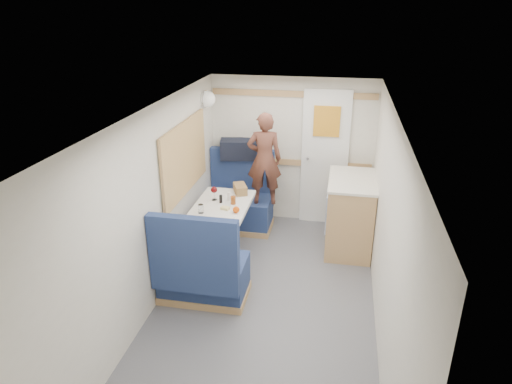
% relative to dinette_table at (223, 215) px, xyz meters
% --- Properties ---
extents(floor, '(4.50, 4.50, 0.00)m').
position_rel_dinette_table_xyz_m(floor, '(0.65, -1.00, -0.57)').
color(floor, '#515156').
rests_on(floor, ground).
extents(ceiling, '(4.50, 4.50, 0.00)m').
position_rel_dinette_table_xyz_m(ceiling, '(0.65, -1.00, 1.43)').
color(ceiling, silver).
rests_on(ceiling, wall_back).
extents(wall_back, '(2.20, 0.02, 2.00)m').
position_rel_dinette_table_xyz_m(wall_back, '(0.65, 1.25, 0.43)').
color(wall_back, silver).
rests_on(wall_back, floor).
extents(wall_left, '(0.02, 4.50, 2.00)m').
position_rel_dinette_table_xyz_m(wall_left, '(-0.45, -1.00, 0.43)').
color(wall_left, silver).
rests_on(wall_left, floor).
extents(wall_right, '(0.02, 4.50, 2.00)m').
position_rel_dinette_table_xyz_m(wall_right, '(1.75, -1.00, 0.43)').
color(wall_right, silver).
rests_on(wall_right, floor).
extents(oak_trim_low, '(2.15, 0.02, 0.08)m').
position_rel_dinette_table_xyz_m(oak_trim_low, '(0.65, 1.23, 0.28)').
color(oak_trim_low, '#AD874E').
rests_on(oak_trim_low, wall_back).
extents(oak_trim_high, '(2.15, 0.02, 0.08)m').
position_rel_dinette_table_xyz_m(oak_trim_high, '(0.65, 1.23, 1.21)').
color(oak_trim_high, '#AD874E').
rests_on(oak_trim_high, wall_back).
extents(side_window, '(0.04, 1.30, 0.72)m').
position_rel_dinette_table_xyz_m(side_window, '(-0.43, 0.00, 0.68)').
color(side_window, '#A9B89C').
rests_on(side_window, wall_left).
extents(rear_door, '(0.62, 0.12, 1.86)m').
position_rel_dinette_table_xyz_m(rear_door, '(1.10, 1.22, 0.41)').
color(rear_door, white).
rests_on(rear_door, wall_back).
extents(dinette_table, '(0.62, 0.92, 0.72)m').
position_rel_dinette_table_xyz_m(dinette_table, '(0.00, 0.00, 0.00)').
color(dinette_table, white).
rests_on(dinette_table, floor).
extents(bench_far, '(0.90, 0.59, 1.05)m').
position_rel_dinette_table_xyz_m(bench_far, '(-0.00, 0.86, -0.27)').
color(bench_far, navy).
rests_on(bench_far, floor).
extents(bench_near, '(0.90, 0.59, 1.05)m').
position_rel_dinette_table_xyz_m(bench_near, '(-0.00, -0.86, -0.27)').
color(bench_near, navy).
rests_on(bench_near, floor).
extents(ledge, '(0.90, 0.14, 0.04)m').
position_rel_dinette_table_xyz_m(ledge, '(-0.00, 1.12, 0.31)').
color(ledge, '#AD874E').
rests_on(ledge, bench_far).
extents(dome_light, '(0.20, 0.20, 0.20)m').
position_rel_dinette_table_xyz_m(dome_light, '(-0.39, 0.85, 1.18)').
color(dome_light, white).
rests_on(dome_light, wall_left).
extents(galley_counter, '(0.57, 0.92, 0.92)m').
position_rel_dinette_table_xyz_m(galley_counter, '(1.47, 0.55, -0.10)').
color(galley_counter, '#AD874E').
rests_on(galley_counter, floor).
extents(person, '(0.48, 0.36, 1.20)m').
position_rel_dinette_table_xyz_m(person, '(0.37, 0.71, 0.48)').
color(person, brown).
rests_on(person, bench_far).
extents(duffel_bag, '(0.58, 0.36, 0.26)m').
position_rel_dinette_table_xyz_m(duffel_bag, '(-0.03, 1.12, 0.46)').
color(duffel_bag, black).
rests_on(duffel_bag, ledge).
extents(tray, '(0.31, 0.38, 0.02)m').
position_rel_dinette_table_xyz_m(tray, '(0.10, -0.34, 0.16)').
color(tray, white).
rests_on(tray, dinette_table).
extents(orange_fruit, '(0.07, 0.07, 0.07)m').
position_rel_dinette_table_xyz_m(orange_fruit, '(0.22, -0.26, 0.21)').
color(orange_fruit, '#DA6109').
rests_on(orange_fruit, tray).
extents(cheese_block, '(0.10, 0.08, 0.03)m').
position_rel_dinette_table_xyz_m(cheese_block, '(0.08, -0.20, 0.19)').
color(cheese_block, '#DCC27F').
rests_on(cheese_block, tray).
extents(wine_glass, '(0.08, 0.08, 0.17)m').
position_rel_dinette_table_xyz_m(wine_glass, '(-0.12, 0.07, 0.28)').
color(wine_glass, white).
rests_on(wine_glass, dinette_table).
extents(tumbler_left, '(0.06, 0.06, 0.10)m').
position_rel_dinette_table_xyz_m(tumbler_left, '(-0.17, -0.29, 0.20)').
color(tumbler_left, silver).
rests_on(tumbler_left, dinette_table).
extents(beer_glass, '(0.06, 0.06, 0.09)m').
position_rel_dinette_table_xyz_m(beer_glass, '(0.13, 0.01, 0.20)').
color(beer_glass, brown).
rests_on(beer_glass, dinette_table).
extents(pepper_grinder, '(0.04, 0.04, 0.09)m').
position_rel_dinette_table_xyz_m(pepper_grinder, '(-0.02, 0.01, 0.20)').
color(pepper_grinder, black).
rests_on(pepper_grinder, dinette_table).
extents(salt_grinder, '(0.04, 0.04, 0.10)m').
position_rel_dinette_table_xyz_m(salt_grinder, '(0.05, 0.10, 0.20)').
color(salt_grinder, white).
rests_on(salt_grinder, dinette_table).
extents(bread_loaf, '(0.22, 0.28, 0.10)m').
position_rel_dinette_table_xyz_m(bread_loaf, '(0.13, 0.35, 0.21)').
color(bread_loaf, brown).
rests_on(bread_loaf, dinette_table).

